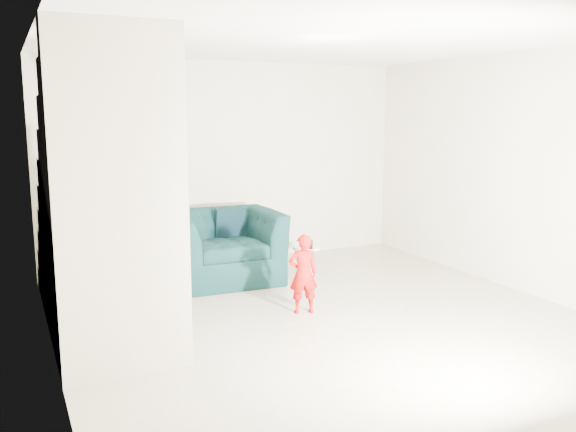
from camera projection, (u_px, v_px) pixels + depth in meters
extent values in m
plane|color=gray|center=(326.00, 320.00, 6.01)|extent=(5.50, 5.50, 0.00)
plane|color=silver|center=(329.00, 38.00, 5.56)|extent=(5.50, 5.50, 0.00)
plane|color=#BDB69A|center=(229.00, 163.00, 8.24)|extent=(5.00, 0.00, 5.00)
plane|color=#BDB69A|center=(570.00, 238.00, 3.33)|extent=(5.00, 0.00, 5.00)
plane|color=#BDB69A|center=(46.00, 201.00, 4.74)|extent=(0.00, 5.50, 5.50)
plane|color=#BDB69A|center=(523.00, 173.00, 6.84)|extent=(0.00, 5.50, 5.50)
imported|color=black|center=(224.00, 246.00, 7.39)|extent=(1.34, 1.19, 0.84)
imported|color=#9C0B05|center=(303.00, 274.00, 6.18)|extent=(0.33, 0.26, 0.82)
cylinder|color=silver|center=(307.00, 248.00, 7.71)|extent=(0.36, 0.36, 0.04)
cylinder|color=silver|center=(307.00, 261.00, 7.74)|extent=(0.05, 0.05, 0.32)
cylinder|color=silver|center=(307.00, 272.00, 7.76)|extent=(0.25, 0.25, 0.03)
cube|color=#ADA089|center=(84.00, 273.00, 7.25)|extent=(1.00, 0.30, 0.27)
cube|color=#ADA089|center=(86.00, 268.00, 6.96)|extent=(1.00, 0.30, 0.54)
cube|color=#ADA089|center=(89.00, 262.00, 6.67)|extent=(1.00, 0.30, 0.81)
cube|color=#ADA089|center=(92.00, 256.00, 6.38)|extent=(1.00, 0.30, 1.08)
cube|color=#ADA089|center=(96.00, 249.00, 6.08)|extent=(1.00, 0.30, 1.35)
cube|color=#ADA089|center=(100.00, 242.00, 5.79)|extent=(1.00, 0.30, 1.62)
cube|color=#ADA089|center=(104.00, 234.00, 5.50)|extent=(1.00, 0.30, 1.89)
cube|color=#ADA089|center=(108.00, 224.00, 5.21)|extent=(1.00, 0.30, 2.16)
cube|color=#ADA089|center=(114.00, 214.00, 4.92)|extent=(1.00, 0.30, 2.43)
cube|color=#ADA089|center=(120.00, 203.00, 4.63)|extent=(1.00, 0.30, 2.70)
cylinder|color=silver|center=(143.00, 89.00, 5.90)|extent=(0.04, 3.03, 2.73)
cylinder|color=silver|center=(123.00, 237.00, 7.53)|extent=(0.04, 0.04, 1.00)
cube|color=black|center=(229.00, 222.00, 7.70)|extent=(0.38, 0.18, 0.38)
cube|color=black|center=(177.00, 241.00, 7.15)|extent=(0.05, 0.52, 0.58)
cube|color=black|center=(311.00, 244.00, 6.15)|extent=(0.02, 0.05, 0.10)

